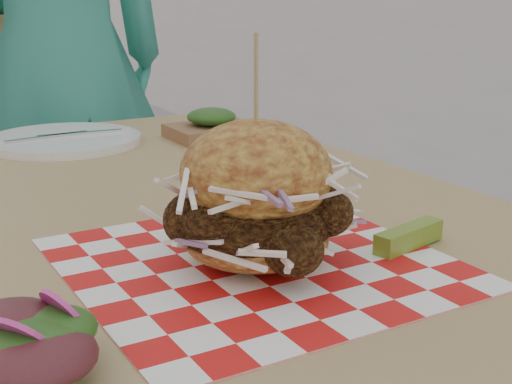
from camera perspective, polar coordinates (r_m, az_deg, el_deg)
diner at (r=1.90m, az=-15.46°, el=10.29°), size 0.63×0.43×1.69m
patio_table at (r=0.94m, az=-7.67°, el=-5.60°), size 0.80×1.20×0.75m
patio_chair at (r=1.94m, az=-18.83°, el=1.34°), size 0.52×0.52×0.95m
paper_liner at (r=0.72m, az=0.00°, el=-5.66°), size 0.36×0.36×0.00m
sandwich at (r=0.70m, az=0.00°, el=-0.82°), size 0.20×0.20×0.23m
pickle_spear at (r=0.77m, az=12.13°, el=-3.51°), size 0.10×0.04×0.02m
side_salad at (r=0.55m, az=-16.01°, el=-12.14°), size 0.14×0.13×0.05m
place_setting at (r=1.31m, az=-15.10°, el=4.04°), size 0.27×0.27×0.02m
kraft_tray at (r=1.31m, az=-3.57°, el=5.29°), size 0.15×0.12×0.06m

